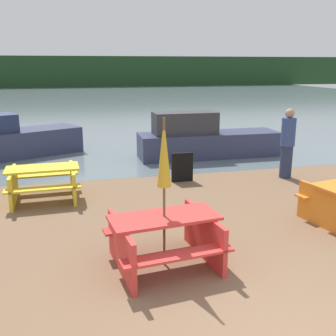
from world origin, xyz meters
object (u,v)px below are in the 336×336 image
object	(u,v)px
boat	(204,140)
picnic_table_red	(164,236)
person	(287,144)
signboard	(182,167)
picnic_table_yellow	(43,180)
boat_second	(7,141)
umbrella_gold	(164,156)

from	to	relation	value
boat	picnic_table_red	bearing A→B (deg)	-113.26
person	signboard	size ratio (longest dim) A/B	2.43
picnic_table_yellow	boat	bearing A→B (deg)	33.56
signboard	picnic_table_red	bearing A→B (deg)	-109.00
boat_second	picnic_table_red	bearing A→B (deg)	-92.23
picnic_table_red	umbrella_gold	distance (m)	1.22
umbrella_gold	picnic_table_yellow	bearing A→B (deg)	118.91
boat	person	size ratio (longest dim) A/B	2.50
umbrella_gold	person	size ratio (longest dim) A/B	1.21
picnic_table_yellow	signboard	size ratio (longest dim) A/B	2.14
picnic_table_yellow	person	distance (m)	6.13
picnic_table_red	picnic_table_yellow	distance (m)	3.99
picnic_table_red	umbrella_gold	world-z (taller)	umbrella_gold
picnic_table_yellow	boat_second	world-z (taller)	boat_second
picnic_table_yellow	person	xyz separation A→B (m)	(6.10, 0.33, 0.48)
boat_second	picnic_table_yellow	bearing A→B (deg)	-97.56
picnic_table_red	boat	xyz separation A→B (m)	(2.85, 6.67, 0.09)
picnic_table_red	person	world-z (taller)	person
boat_second	person	bearing A→B (deg)	-53.97
umbrella_gold	boat_second	size ratio (longest dim) A/B	0.48
boat	signboard	size ratio (longest dim) A/B	6.07
person	boat_second	bearing A→B (deg)	150.85
boat	person	xyz separation A→B (m)	(1.32, -2.84, 0.37)
picnic_table_red	signboard	size ratio (longest dim) A/B	2.31
picnic_table_yellow	umbrella_gold	size ratio (longest dim) A/B	0.73
umbrella_gold	signboard	bearing A→B (deg)	71.00
boat	signboard	xyz separation A→B (m)	(-1.43, -2.56, -0.17)
umbrella_gold	boat_second	bearing A→B (deg)	112.59
picnic_table_red	boat	world-z (taller)	boat
person	umbrella_gold	bearing A→B (deg)	-137.47
picnic_table_yellow	boat_second	xyz separation A→B (m)	(-1.40, 4.51, 0.10)
umbrella_gold	boat_second	xyz separation A→B (m)	(-3.33, 8.01, -1.13)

